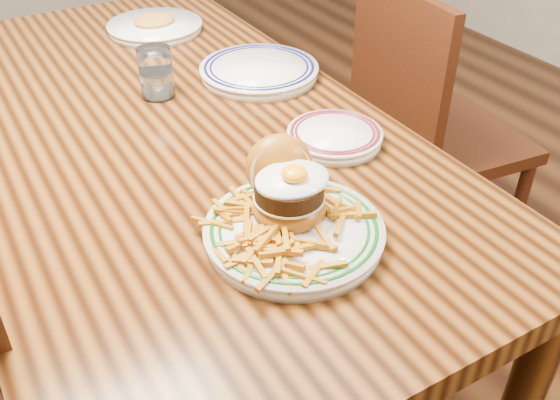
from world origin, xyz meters
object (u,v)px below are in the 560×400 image
chair_right (425,128)px  side_plate (335,136)px  main_plate (292,216)px  table (167,156)px

chair_right → side_plate: size_ratio=4.83×
side_plate → chair_right: bearing=19.6°
side_plate → main_plate: bearing=-146.7°
chair_right → main_plate: 0.96m
table → side_plate: side_plate is taller
main_plate → side_plate: main_plate is taller
chair_right → side_plate: bearing=35.2°
main_plate → side_plate: 0.30m
side_plate → table: bearing=126.1°
table → side_plate: (0.26, -0.26, 0.10)m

